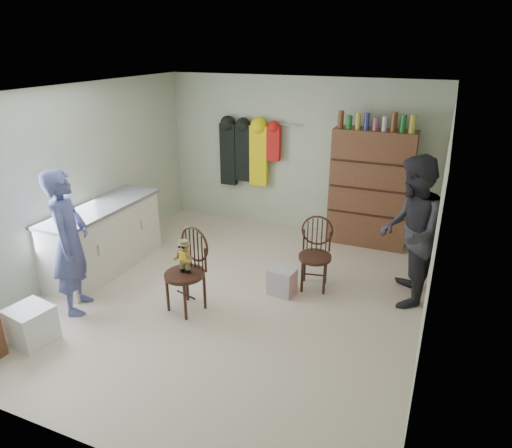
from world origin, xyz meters
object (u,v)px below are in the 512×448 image
at_px(chair_front, 187,264).
at_px(dresser, 370,188).
at_px(counter, 103,238).
at_px(chair_far, 316,251).

bearing_deg(chair_front, dresser, 75.64).
relative_size(counter, chair_front, 1.83).
bearing_deg(counter, chair_front, -15.07).
height_order(counter, dresser, dresser).
bearing_deg(chair_far, dresser, 66.24).
distance_m(chair_front, chair_far, 1.65).
height_order(chair_front, chair_far, chair_front).
xyz_separation_m(chair_front, chair_far, (1.23, 1.11, -0.08)).
xyz_separation_m(counter, chair_front, (1.60, -0.43, 0.11)).
xyz_separation_m(counter, chair_far, (2.83, 0.68, 0.03)).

